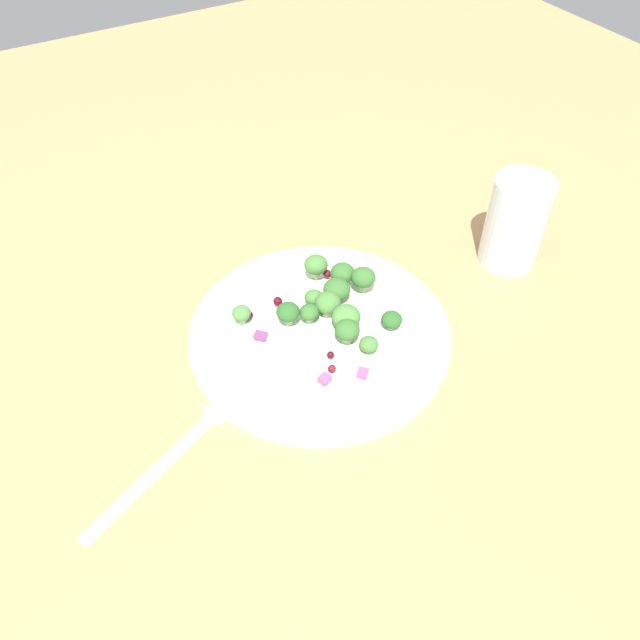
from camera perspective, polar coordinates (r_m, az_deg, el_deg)
ground_plane at (r=68.18cm, az=-0.94°, el=-1.66°), size 180.00×180.00×2.00cm
plate at (r=66.24cm, az=-0.00°, el=-1.11°), size 27.28×27.28×1.70cm
dressing_pool at (r=65.92cm, az=-0.00°, el=-0.85°), size 15.82×15.82×0.20cm
broccoli_floret_0 at (r=65.55cm, az=6.44°, el=-0.00°), size 2.17×2.17×2.20cm
broccoli_floret_1 at (r=69.87cm, az=-0.36°, el=4.94°), size 2.63×2.63×2.66cm
broccoli_floret_2 at (r=64.93cm, az=-2.88°, el=0.69°), size 2.44×2.44×2.47cm
broccoli_floret_3 at (r=65.72cm, az=0.87°, el=1.32°), size 2.75×2.75×2.78cm
broccoli_floret_4 at (r=67.50cm, az=1.51°, el=2.72°), size 2.89×2.89×2.92cm
broccoli_floret_5 at (r=66.92cm, az=-0.57°, el=2.01°), size 1.97×1.97×2.00cm
broccoli_floret_6 at (r=68.42cm, az=3.90°, el=3.80°), size 2.67×2.67×2.70cm
broccoli_floret_7 at (r=62.99cm, az=2.45°, el=-0.92°), size 2.51×2.51×2.55cm
broccoli_floret_8 at (r=64.46cm, az=2.36°, el=0.24°), size 2.95×2.95×2.99cm
broccoli_floret_9 at (r=63.19cm, az=4.40°, el=-2.23°), size 1.93×1.93×1.95cm
broccoli_floret_10 at (r=65.51cm, az=-1.01°, el=0.85°), size 2.02×2.02×2.05cm
broccoli_floret_11 at (r=69.68cm, az=2.05°, el=4.21°), size 2.67×2.67×2.71cm
broccoli_floret_12 at (r=66.06cm, az=-7.05°, el=0.57°), size 1.99×1.99×2.02cm
cranberry_0 at (r=70.88cm, az=0.64°, el=4.17°), size 0.94×0.94×0.94cm
cranberry_1 at (r=62.48cm, az=0.95°, el=-3.15°), size 0.73×0.73×0.73cm
cranberry_2 at (r=66.88cm, az=-6.37°, el=0.48°), size 0.82×0.82×0.82cm
cranberry_3 at (r=61.70cm, az=1.08°, el=-4.40°), size 0.81×0.81×0.81cm
cranberry_4 at (r=63.72cm, az=4.49°, el=-2.18°), size 0.73×0.73×0.73cm
cranberry_5 at (r=67.90cm, az=-3.81°, el=1.68°), size 0.98×0.98×0.98cm
cranberry_6 at (r=67.97cm, az=1.19°, el=1.76°), size 0.86×0.86×0.86cm
onion_bit_0 at (r=60.90cm, az=0.42°, el=-5.31°), size 1.37×1.31×0.57cm
onion_bit_1 at (r=64.86cm, az=-5.35°, el=-1.41°), size 1.56×1.57×0.51cm
onion_bit_2 at (r=61.68cm, az=3.86°, el=-4.79°), size 1.51×1.50×0.57cm
fork at (r=59.49cm, az=-12.85°, el=-11.49°), size 17.80×8.99×0.50cm
water_glass at (r=75.96cm, az=17.15°, el=8.35°), size 6.74×6.74×10.83cm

